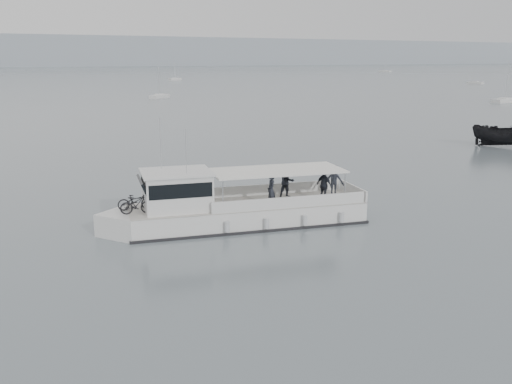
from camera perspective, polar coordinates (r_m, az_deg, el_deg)
ground at (r=26.25m, az=3.91°, el=-4.77°), size 1400.00×1400.00×0.00m
tour_boat at (r=28.04m, az=-3.17°, el=-1.63°), size 13.30×5.62×5.56m
dark_motorboat at (r=58.14m, az=23.56°, el=5.25°), size 5.43×5.61×2.19m
moored_fleet at (r=187.07m, az=-22.86°, el=9.89°), size 375.16×270.52×10.02m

